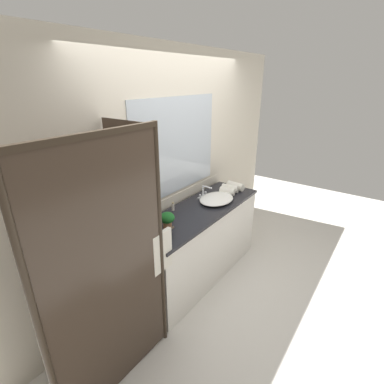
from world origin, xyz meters
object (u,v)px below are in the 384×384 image
object	(u,v)px
faucet	(204,194)
amenity_bottle_conditioner	(151,220)
rolled_towel_near_edge	(235,186)
rolled_towel_middle	(230,188)
sink_basin	(217,199)
rolled_towel_far_edge	(227,191)
amenity_bottle_body_wash	(173,207)
potted_plant	(167,219)
soap_dish	(159,238)

from	to	relation	value
faucet	amenity_bottle_conditioner	xyz separation A→B (m)	(-0.87, 0.05, -0.01)
rolled_towel_near_edge	rolled_towel_middle	size ratio (longest dim) A/B	1.08
sink_basin	amenity_bottle_conditioner	size ratio (longest dim) A/B	5.07
rolled_towel_near_edge	rolled_towel_middle	distance (m)	0.11
sink_basin	rolled_towel_far_edge	bearing A→B (deg)	-0.41
amenity_bottle_conditioner	amenity_bottle_body_wash	xyz separation A→B (m)	(0.38, 0.02, 0.00)
faucet	potted_plant	distance (m)	0.85
faucet	rolled_towel_far_edge	world-z (taller)	faucet
amenity_bottle_conditioner	rolled_towel_middle	world-z (taller)	rolled_towel_middle
amenity_bottle_conditioner	amenity_bottle_body_wash	world-z (taller)	same
potted_plant	rolled_towel_far_edge	xyz separation A→B (m)	(1.09, -0.05, -0.05)
amenity_bottle_conditioner	potted_plant	bearing A→B (deg)	-78.15
sink_basin	amenity_bottle_body_wash	bearing A→B (deg)	152.51
potted_plant	amenity_bottle_body_wash	distance (m)	0.40
soap_dish	rolled_towel_near_edge	world-z (taller)	rolled_towel_near_edge
potted_plant	amenity_bottle_body_wash	size ratio (longest dim) A/B	1.71
sink_basin	amenity_bottle_conditioner	xyz separation A→B (m)	(-0.87, 0.23, 0.01)
amenity_bottle_body_wash	rolled_towel_near_edge	world-z (taller)	rolled_towel_near_edge
soap_dish	sink_basin	bearing A→B (deg)	1.97
potted_plant	rolled_towel_middle	world-z (taller)	potted_plant
rolled_towel_middle	rolled_towel_far_edge	bearing A→B (deg)	-168.42
sink_basin	soap_dish	world-z (taller)	sink_basin
rolled_towel_near_edge	potted_plant	bearing A→B (deg)	177.82
sink_basin	amenity_bottle_body_wash	size ratio (longest dim) A/B	5.03
rolled_towel_near_edge	rolled_towel_far_edge	world-z (taller)	rolled_towel_near_edge
soap_dish	rolled_towel_near_edge	distance (m)	1.53
sink_basin	rolled_towel_far_edge	size ratio (longest dim) A/B	2.55
amenity_bottle_conditioner	amenity_bottle_body_wash	distance (m)	0.38
amenity_bottle_conditioner	rolled_towel_far_edge	xyz separation A→B (m)	(1.13, -0.24, 0.00)
potted_plant	amenity_bottle_conditioner	world-z (taller)	potted_plant
amenity_bottle_body_wash	rolled_towel_near_edge	bearing A→B (deg)	-14.88
faucet	amenity_bottle_conditioner	world-z (taller)	faucet
faucet	rolled_towel_far_edge	size ratio (longest dim) A/B	0.91
rolled_towel_middle	amenity_bottle_conditioner	bearing A→B (deg)	170.18
sink_basin	rolled_towel_middle	xyz separation A→B (m)	(0.36, 0.02, 0.02)
rolled_towel_near_edge	rolled_towel_middle	xyz separation A→B (m)	(-0.11, 0.02, -0.00)
amenity_bottle_conditioner	soap_dish	bearing A→B (deg)	-123.69
faucet	amenity_bottle_body_wash	size ratio (longest dim) A/B	1.80
faucet	soap_dish	world-z (taller)	faucet
potted_plant	soap_dish	xyz separation A→B (m)	(-0.22, -0.09, -0.08)
soap_dish	rolled_towel_far_edge	bearing A→B (deg)	1.51
amenity_bottle_body_wash	rolled_towel_far_edge	xyz separation A→B (m)	(0.75, -0.26, 0.00)
amenity_bottle_conditioner	amenity_bottle_body_wash	size ratio (longest dim) A/B	0.99
amenity_bottle_body_wash	rolled_towel_middle	distance (m)	0.89
sink_basin	potted_plant	world-z (taller)	potted_plant
amenity_bottle_conditioner	rolled_towel_far_edge	bearing A→B (deg)	-11.86
amenity_bottle_body_wash	rolled_towel_far_edge	size ratio (longest dim) A/B	0.51
soap_dish	rolled_towel_middle	bearing A→B (deg)	2.31
amenity_bottle_conditioner	rolled_towel_far_edge	distance (m)	1.15
potted_plant	rolled_towel_far_edge	bearing A→B (deg)	-2.77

